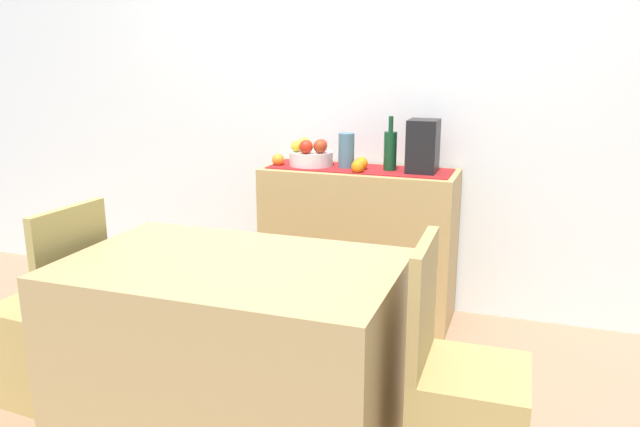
{
  "coord_description": "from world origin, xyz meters",
  "views": [
    {
      "loc": [
        0.99,
        -2.45,
        1.52
      ],
      "look_at": [
        0.0,
        0.38,
        0.75
      ],
      "focal_mm": 35.08,
      "sensor_mm": 36.0,
      "label": 1
    }
  ],
  "objects_px": {
    "fruit_bowl": "(311,158)",
    "ceramic_vase": "(346,151)",
    "coffee_maker": "(423,147)",
    "chair_by_corner": "(464,415)",
    "chair_near_window": "(53,341)",
    "sideboard_console": "(358,243)",
    "dining_table": "(234,350)",
    "wine_bottle": "(390,150)"
  },
  "relations": [
    {
      "from": "fruit_bowl",
      "to": "ceramic_vase",
      "type": "xyz_separation_m",
      "value": [
        0.21,
        0.0,
        0.05
      ]
    },
    {
      "from": "coffee_maker",
      "to": "chair_by_corner",
      "type": "distance_m",
      "value": 1.59
    },
    {
      "from": "chair_near_window",
      "to": "ceramic_vase",
      "type": "bearing_deg",
      "value": 54.03
    },
    {
      "from": "sideboard_console",
      "to": "ceramic_vase",
      "type": "distance_m",
      "value": 0.55
    },
    {
      "from": "coffee_maker",
      "to": "chair_near_window",
      "type": "height_order",
      "value": "coffee_maker"
    },
    {
      "from": "ceramic_vase",
      "to": "dining_table",
      "type": "height_order",
      "value": "ceramic_vase"
    },
    {
      "from": "chair_by_corner",
      "to": "coffee_maker",
      "type": "bearing_deg",
      "value": 107.24
    },
    {
      "from": "wine_bottle",
      "to": "chair_by_corner",
      "type": "bearing_deg",
      "value": -65.97
    },
    {
      "from": "fruit_bowl",
      "to": "dining_table",
      "type": "height_order",
      "value": "fruit_bowl"
    },
    {
      "from": "chair_by_corner",
      "to": "ceramic_vase",
      "type": "bearing_deg",
      "value": 122.45
    },
    {
      "from": "fruit_bowl",
      "to": "chair_by_corner",
      "type": "height_order",
      "value": "fruit_bowl"
    },
    {
      "from": "fruit_bowl",
      "to": "wine_bottle",
      "type": "height_order",
      "value": "wine_bottle"
    },
    {
      "from": "fruit_bowl",
      "to": "chair_by_corner",
      "type": "bearing_deg",
      "value": -51.51
    },
    {
      "from": "fruit_bowl",
      "to": "chair_by_corner",
      "type": "distance_m",
      "value": 1.83
    },
    {
      "from": "coffee_maker",
      "to": "sideboard_console",
      "type": "bearing_deg",
      "value": 180.0
    },
    {
      "from": "coffee_maker",
      "to": "ceramic_vase",
      "type": "bearing_deg",
      "value": 180.0
    },
    {
      "from": "wine_bottle",
      "to": "dining_table",
      "type": "xyz_separation_m",
      "value": [
        -0.31,
        -1.33,
        -0.63
      ]
    },
    {
      "from": "sideboard_console",
      "to": "chair_by_corner",
      "type": "xyz_separation_m",
      "value": [
        0.77,
        -1.33,
        -0.17
      ]
    },
    {
      "from": "dining_table",
      "to": "chair_near_window",
      "type": "height_order",
      "value": "chair_near_window"
    },
    {
      "from": "fruit_bowl",
      "to": "chair_by_corner",
      "type": "relative_size",
      "value": 0.28
    },
    {
      "from": "dining_table",
      "to": "chair_by_corner",
      "type": "distance_m",
      "value": 0.91
    },
    {
      "from": "wine_bottle",
      "to": "fruit_bowl",
      "type": "bearing_deg",
      "value": 180.0
    },
    {
      "from": "sideboard_console",
      "to": "wine_bottle",
      "type": "bearing_deg",
      "value": -0.0
    },
    {
      "from": "chair_near_window",
      "to": "fruit_bowl",
      "type": "bearing_deg",
      "value": 60.47
    },
    {
      "from": "ceramic_vase",
      "to": "chair_by_corner",
      "type": "xyz_separation_m",
      "value": [
        0.85,
        -1.33,
        -0.71
      ]
    },
    {
      "from": "chair_by_corner",
      "to": "sideboard_console",
      "type": "bearing_deg",
      "value": 119.95
    },
    {
      "from": "coffee_maker",
      "to": "dining_table",
      "type": "relative_size",
      "value": 0.23
    },
    {
      "from": "wine_bottle",
      "to": "ceramic_vase",
      "type": "distance_m",
      "value": 0.25
    },
    {
      "from": "ceramic_vase",
      "to": "chair_near_window",
      "type": "bearing_deg",
      "value": -125.97
    },
    {
      "from": "fruit_bowl",
      "to": "coffee_maker",
      "type": "distance_m",
      "value": 0.66
    },
    {
      "from": "sideboard_console",
      "to": "fruit_bowl",
      "type": "xyz_separation_m",
      "value": [
        -0.29,
        0.0,
        0.49
      ]
    },
    {
      "from": "ceramic_vase",
      "to": "chair_near_window",
      "type": "height_order",
      "value": "ceramic_vase"
    },
    {
      "from": "sideboard_console",
      "to": "dining_table",
      "type": "distance_m",
      "value": 1.34
    },
    {
      "from": "wine_bottle",
      "to": "chair_by_corner",
      "type": "relative_size",
      "value": 0.34
    },
    {
      "from": "dining_table",
      "to": "chair_near_window",
      "type": "bearing_deg",
      "value": -179.91
    },
    {
      "from": "dining_table",
      "to": "chair_by_corner",
      "type": "xyz_separation_m",
      "value": [
        0.91,
        -0.0,
        -0.1
      ]
    },
    {
      "from": "dining_table",
      "to": "chair_by_corner",
      "type": "height_order",
      "value": "chair_by_corner"
    },
    {
      "from": "coffee_maker",
      "to": "ceramic_vase",
      "type": "relative_size",
      "value": 1.45
    },
    {
      "from": "fruit_bowl",
      "to": "wine_bottle",
      "type": "relative_size",
      "value": 0.83
    },
    {
      "from": "sideboard_console",
      "to": "chair_near_window",
      "type": "bearing_deg",
      "value": -128.14
    },
    {
      "from": "coffee_maker",
      "to": "chair_by_corner",
      "type": "height_order",
      "value": "coffee_maker"
    },
    {
      "from": "sideboard_console",
      "to": "chair_near_window",
      "type": "relative_size",
      "value": 1.22
    }
  ]
}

